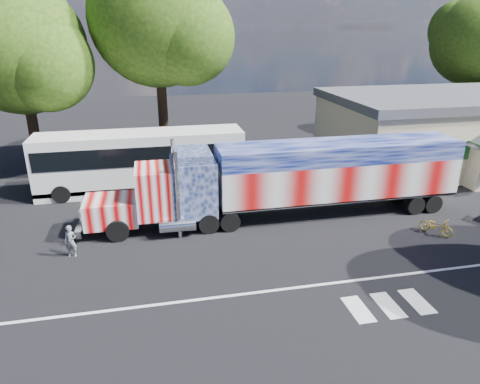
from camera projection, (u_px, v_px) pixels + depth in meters
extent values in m
plane|color=black|center=(253.00, 254.00, 19.53)|extent=(100.00, 100.00, 0.00)
cube|color=silver|center=(271.00, 291.00, 16.79)|extent=(30.00, 0.15, 0.01)
cube|color=silver|center=(358.00, 309.00, 15.69)|extent=(0.70, 1.60, 0.01)
cube|color=silver|center=(388.00, 305.00, 15.92)|extent=(0.70, 1.60, 0.01)
cube|color=silver|center=(417.00, 301.00, 16.15)|extent=(0.70, 1.60, 0.01)
cube|color=black|center=(176.00, 214.00, 22.01)|extent=(8.82, 0.98, 0.29)
cube|color=#DA7778|center=(112.00, 210.00, 21.23)|extent=(2.55, 2.16, 1.27)
cube|color=silver|center=(84.00, 213.00, 20.98)|extent=(0.12, 1.86, 1.14)
cube|color=silver|center=(81.00, 225.00, 21.17)|extent=(0.29, 2.45, 0.35)
cube|color=#DA7778|center=(154.00, 191.00, 21.33)|extent=(1.76, 2.45, 2.45)
cube|color=black|center=(137.00, 183.00, 21.01)|extent=(0.06, 2.06, 0.88)
cube|color=#4B5785|center=(194.00, 186.00, 21.67)|extent=(2.16, 2.45, 2.84)
cube|color=#4B5785|center=(192.00, 155.00, 21.09)|extent=(1.76, 2.35, 0.49)
cylinder|color=silver|center=(174.00, 179.00, 22.68)|extent=(0.20, 0.20, 4.31)
cylinder|color=silver|center=(178.00, 197.00, 20.32)|extent=(0.20, 0.20, 4.31)
cylinder|color=silver|center=(174.00, 206.00, 23.19)|extent=(1.76, 0.65, 0.65)
cylinder|color=silver|center=(177.00, 225.00, 20.87)|extent=(1.76, 0.65, 0.65)
cylinder|color=black|center=(118.00, 231.00, 20.54)|extent=(1.08, 0.34, 1.08)
cylinder|color=black|center=(120.00, 213.00, 22.50)|extent=(1.08, 0.34, 1.08)
cylinder|color=black|center=(209.00, 223.00, 21.44)|extent=(1.02, 0.54, 1.02)
cylinder|color=black|center=(203.00, 207.00, 23.32)|extent=(1.02, 0.54, 1.02)
cylinder|color=black|center=(230.00, 221.00, 21.64)|extent=(1.02, 0.54, 1.02)
cylinder|color=black|center=(223.00, 205.00, 23.52)|extent=(1.02, 0.54, 1.02)
cube|color=black|center=(336.00, 197.00, 23.62)|extent=(12.74, 1.08, 0.29)
cube|color=#D57777|center=(338.00, 177.00, 23.21)|extent=(13.13, 2.55, 1.96)
cube|color=#404D95|center=(340.00, 151.00, 22.68)|extent=(13.13, 2.55, 0.98)
cube|color=silver|center=(336.00, 194.00, 23.56)|extent=(13.13, 2.55, 0.12)
cube|color=silver|center=(446.00, 161.00, 24.30)|extent=(0.04, 2.45, 2.84)
cylinder|color=black|center=(414.00, 205.00, 23.64)|extent=(1.02, 0.54, 1.02)
cylinder|color=black|center=(394.00, 192.00, 25.52)|extent=(1.02, 0.54, 1.02)
cylinder|color=black|center=(432.00, 203.00, 23.85)|extent=(1.02, 0.54, 1.02)
cylinder|color=black|center=(411.00, 190.00, 25.72)|extent=(1.02, 0.54, 1.02)
cube|color=white|center=(142.00, 161.00, 26.71)|extent=(12.62, 2.73, 3.68)
cube|color=black|center=(141.00, 151.00, 26.47)|extent=(12.20, 2.80, 1.16)
cube|color=black|center=(144.00, 182.00, 27.21)|extent=(12.62, 2.73, 0.26)
cube|color=black|center=(33.00, 165.00, 25.45)|extent=(0.06, 2.42, 1.47)
cylinder|color=black|center=(61.00, 194.00, 25.08)|extent=(1.05, 0.32, 1.05)
cylinder|color=black|center=(68.00, 180.00, 27.48)|extent=(1.05, 0.32, 1.05)
cylinder|color=black|center=(195.00, 185.00, 26.59)|extent=(1.05, 0.32, 1.05)
cylinder|color=black|center=(191.00, 172.00, 28.99)|extent=(1.05, 0.32, 1.05)
cylinder|color=black|center=(210.00, 184.00, 26.77)|extent=(1.05, 0.32, 1.05)
cylinder|color=black|center=(205.00, 171.00, 29.17)|extent=(1.05, 0.32, 1.05)
cube|color=beige|center=(475.00, 131.00, 32.59)|extent=(22.00, 10.00, 4.60)
cube|color=#1E5926|center=(420.00, 153.00, 26.41)|extent=(1.60, 0.08, 1.20)
cube|color=#1E5926|center=(476.00, 150.00, 27.18)|extent=(1.60, 0.08, 1.20)
imported|color=slate|center=(71.00, 241.00, 19.09)|extent=(0.61, 0.48, 1.49)
imported|color=gold|center=(436.00, 226.00, 21.30)|extent=(1.40, 1.67, 0.86)
cylinder|color=black|center=(466.00, 97.00, 41.19)|extent=(0.70, 0.70, 6.82)
sphere|color=#365814|center=(477.00, 41.00, 39.34)|extent=(8.18, 8.18, 8.18)
sphere|color=#365814|center=(458.00, 29.00, 39.88)|extent=(5.32, 5.32, 5.32)
cylinder|color=black|center=(33.00, 126.00, 29.15)|extent=(0.70, 0.70, 6.78)
sphere|color=#365814|center=(19.00, 47.00, 27.31)|extent=(8.49, 8.49, 8.49)
sphere|color=#365814|center=(46.00, 64.00, 26.83)|extent=(5.94, 5.94, 5.94)
sphere|color=#365814|center=(1.00, 31.00, 27.88)|extent=(5.52, 5.52, 5.52)
cylinder|color=black|center=(163.00, 109.00, 31.14)|extent=(0.70, 0.70, 8.21)
sphere|color=#365814|center=(157.00, 18.00, 28.93)|extent=(9.20, 9.20, 9.20)
sphere|color=#365814|center=(187.00, 37.00, 28.44)|extent=(6.44, 6.44, 6.44)
sphere|color=#365814|center=(135.00, 0.00, 29.50)|extent=(5.98, 5.98, 5.98)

